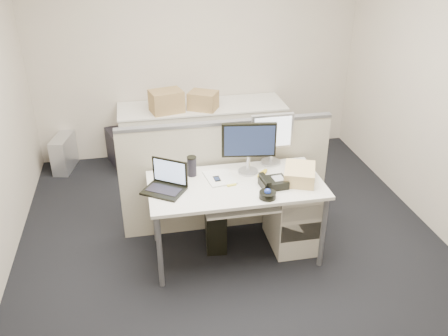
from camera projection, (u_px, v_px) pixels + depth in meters
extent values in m
cube|color=black|center=(235.00, 252.00, 4.41)|extent=(4.00, 4.50, 0.01)
cube|color=#BDAFA2|center=(197.00, 49.00, 5.73)|extent=(4.00, 0.02, 2.70)
cube|color=#BDAFA2|center=(363.00, 327.00, 1.82)|extent=(4.00, 0.02, 2.70)
cube|color=silver|center=(236.00, 185.00, 4.07)|extent=(1.50, 0.75, 0.03)
cylinder|color=slate|center=(160.00, 252.00, 3.84)|extent=(0.04, 0.04, 0.70)
cylinder|color=slate|center=(155.00, 209.00, 4.40)|extent=(0.04, 0.04, 0.70)
cylinder|color=slate|center=(323.00, 232.00, 4.08)|extent=(0.04, 0.04, 0.70)
cylinder|color=slate|center=(298.00, 194.00, 4.64)|extent=(0.04, 0.04, 0.70)
cube|color=silver|center=(240.00, 205.00, 3.96)|extent=(0.62, 0.32, 0.02)
cube|color=silver|center=(292.00, 213.00, 4.39)|extent=(0.40, 0.55, 0.65)
cube|color=#A89C89|center=(226.00, 177.00, 4.53)|extent=(2.00, 0.06, 1.10)
cube|color=silver|center=(203.00, 134.00, 5.91)|extent=(2.00, 0.60, 0.72)
cube|color=black|center=(249.00, 148.00, 4.14)|extent=(0.49, 0.25, 0.47)
cube|color=#B7B7BC|center=(272.00, 140.00, 4.30)|extent=(0.39, 0.20, 0.47)
cube|color=black|center=(163.00, 179.00, 3.88)|extent=(0.41, 0.38, 0.25)
cylinder|color=black|center=(268.00, 195.00, 3.84)|extent=(0.17, 0.17, 0.05)
cube|color=black|center=(273.00, 183.00, 4.00)|extent=(0.23, 0.20, 0.07)
cube|color=silver|center=(220.00, 178.00, 4.14)|extent=(0.27, 0.32, 0.01)
cube|color=gold|center=(230.00, 183.00, 4.05)|extent=(0.10, 0.10, 0.01)
cylinder|color=black|center=(192.00, 167.00, 4.16)|extent=(0.09, 0.09, 0.17)
ellipsoid|color=yellow|center=(262.00, 173.00, 4.19)|extent=(0.15, 0.16, 0.04)
cube|color=black|center=(217.00, 179.00, 4.12)|extent=(0.06, 0.11, 0.01)
cube|color=#E2C17D|center=(300.00, 174.00, 4.09)|extent=(0.36, 0.40, 0.12)
cube|color=black|center=(234.00, 201.00, 3.97)|extent=(0.49, 0.25, 0.03)
cube|color=black|center=(215.00, 222.00, 4.45)|extent=(0.23, 0.47, 0.43)
cube|color=black|center=(118.00, 148.00, 5.89)|extent=(0.31, 0.49, 0.43)
cube|color=#B7B7BC|center=(64.00, 153.00, 5.78)|extent=(0.28, 0.48, 0.43)
cube|color=#AB8151|center=(166.00, 102.00, 5.50)|extent=(0.42, 0.35, 0.27)
cube|color=#AB8151|center=(203.00, 101.00, 5.59)|extent=(0.40, 0.37, 0.23)
cube|color=maroon|center=(156.00, 103.00, 5.51)|extent=(0.07, 0.27, 0.25)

